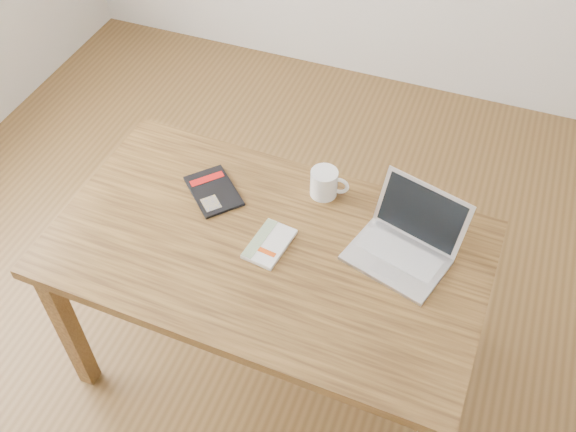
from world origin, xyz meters
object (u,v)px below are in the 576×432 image
(desk, at_px, (268,262))
(black_guidebook, at_px, (213,191))
(coffee_mug, at_px, (325,183))
(laptop, at_px, (405,243))
(white_guidebook, at_px, (269,244))

(desk, bearing_deg, black_guidebook, 151.06)
(black_guidebook, bearing_deg, coffee_mug, -27.43)
(desk, distance_m, coffee_mug, 0.34)
(desk, height_order, laptop, laptop)
(white_guidebook, bearing_deg, coffee_mug, 79.65)
(white_guidebook, xyz_separation_m, coffee_mug, (0.09, 0.29, 0.05))
(white_guidebook, relative_size, laptop, 0.53)
(black_guidebook, height_order, laptop, laptop)
(desk, relative_size, coffee_mug, 10.55)
(white_guidebook, xyz_separation_m, black_guidebook, (-0.27, 0.16, -0.00))
(coffee_mug, bearing_deg, white_guidebook, -113.51)
(laptop, bearing_deg, desk, -146.16)
(black_guidebook, height_order, coffee_mug, coffee_mug)
(desk, xyz_separation_m, white_guidebook, (0.01, 0.00, 0.10))
(desk, bearing_deg, laptop, 19.10)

